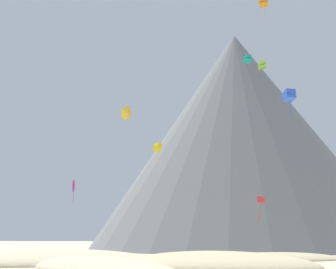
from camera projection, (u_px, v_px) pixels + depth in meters
dune_foreground_left at (217, 266)px, 45.54m from camera, size 26.07×23.58×3.05m
dune_foreground_right at (99, 269)px, 42.03m from camera, size 21.99×23.37×2.31m
dune_midground at (278, 259)px, 57.98m from camera, size 19.69×15.16×1.85m
dune_back_low at (40, 262)px, 52.29m from camera, size 33.31×28.92×3.05m
bush_scatter_east at (211, 258)px, 54.15m from camera, size 2.48×2.48×0.72m
bush_mid_center at (155, 262)px, 44.37m from camera, size 1.55×1.55×0.90m
rock_massif at (240, 141)px, 109.54m from camera, size 95.65×95.65×54.26m
kite_red_low at (261, 200)px, 51.99m from camera, size 1.02×1.00×3.09m
kite_magenta_low at (73, 186)px, 86.51m from camera, size 0.40×2.45×4.35m
kite_yellow_mid at (157, 147)px, 75.38m from camera, size 2.02×1.35×3.97m
kite_blue_mid at (289, 96)px, 55.79m from camera, size 1.63×1.69×3.66m
kite_teal_high at (247, 59)px, 82.48m from camera, size 1.51×1.56×1.53m
kite_gold_mid at (127, 113)px, 67.79m from camera, size 1.90×2.31×2.17m
kite_lime_high at (262, 65)px, 91.91m from camera, size 1.60×1.52×1.64m
kite_orange_high at (264, 3)px, 62.44m from camera, size 1.38×1.42×2.90m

